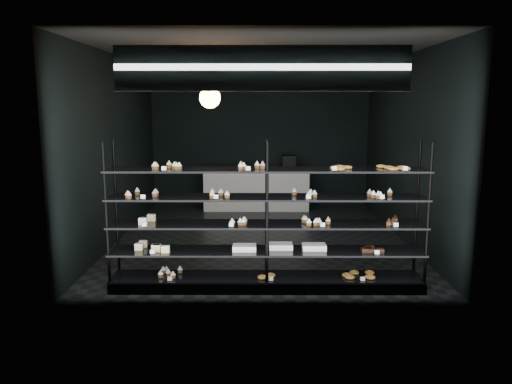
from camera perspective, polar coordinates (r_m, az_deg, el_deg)
room at (r=8.65m, az=0.55°, el=4.98°), size 5.01×6.01×3.20m
display_shelf at (r=6.41m, az=1.03°, el=-5.64°), size 4.00×0.50×1.91m
signage at (r=5.71m, az=0.72°, el=13.94°), size 3.30×0.05×0.50m
pendant_lamp at (r=7.36m, az=-5.29°, el=10.69°), size 0.30×0.30×0.88m
service_counter at (r=11.27m, az=0.10°, el=0.53°), size 2.43×0.65×1.23m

